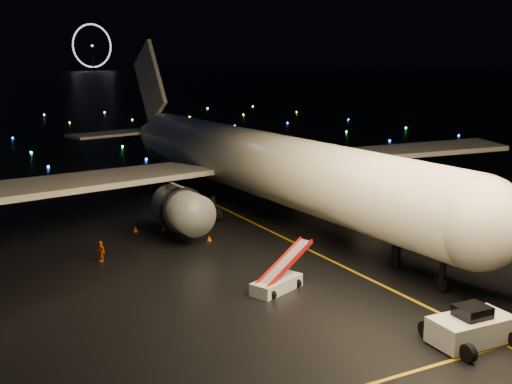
% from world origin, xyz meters
% --- Properties ---
extents(lane_centre, '(0.25, 80.00, 0.02)m').
position_xyz_m(lane_centre, '(12.00, 15.00, 0.01)').
color(lane_centre, '#D4990F').
rests_on(lane_centre, ground).
extents(airliner, '(66.00, 63.01, 17.87)m').
position_xyz_m(airliner, '(13.49, 25.22, 8.94)').
color(airliner, silver).
rests_on(airliner, ground).
extents(pushback_tug, '(4.72, 2.59, 2.21)m').
position_xyz_m(pushback_tug, '(10.46, -8.89, 1.10)').
color(pushback_tug, silver).
rests_on(pushback_tug, ground).
extents(belt_loader, '(6.01, 3.75, 2.84)m').
position_xyz_m(belt_loader, '(4.90, 3.28, 1.42)').
color(belt_loader, silver).
rests_on(belt_loader, ground).
extents(crew_c, '(0.68, 1.05, 1.66)m').
position_xyz_m(crew_c, '(-4.03, 15.35, 0.83)').
color(crew_c, orange).
rests_on(crew_c, ground).
extents(safety_cone_0, '(0.46, 0.46, 0.47)m').
position_xyz_m(safety_cone_0, '(5.79, 16.70, 0.24)').
color(safety_cone_0, '#F15204').
rests_on(safety_cone_0, ground).
extents(safety_cone_1, '(0.51, 0.51, 0.55)m').
position_xyz_m(safety_cone_1, '(3.32, 21.60, 0.28)').
color(safety_cone_1, '#F15204').
rests_on(safety_cone_1, ground).
extents(safety_cone_2, '(0.49, 0.49, 0.51)m').
position_xyz_m(safety_cone_2, '(0.96, 22.50, 0.25)').
color(safety_cone_2, '#F15204').
rests_on(safety_cone_2, ground).
extents(ferris_wheel, '(49.33, 16.80, 52.00)m').
position_xyz_m(ferris_wheel, '(170.00, 720.00, 26.00)').
color(ferris_wheel, black).
rests_on(ferris_wheel, ground).
extents(taxiway_lights, '(164.00, 92.00, 0.36)m').
position_xyz_m(taxiway_lights, '(0.00, 106.00, 0.18)').
color(taxiway_lights, black).
rests_on(taxiway_lights, ground).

